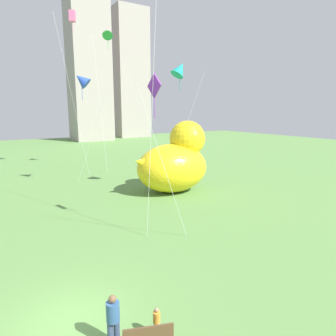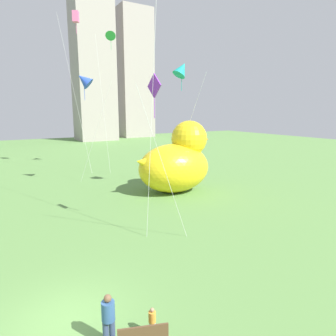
{
  "view_description": "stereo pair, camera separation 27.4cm",
  "coord_description": "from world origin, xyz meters",
  "views": [
    {
      "loc": [
        -1.79,
        -9.09,
        6.86
      ],
      "look_at": [
        6.76,
        4.76,
        3.72
      ],
      "focal_mm": 31.89,
      "sensor_mm": 36.0,
      "label": 1
    },
    {
      "loc": [
        -1.56,
        -9.23,
        6.86
      ],
      "look_at": [
        6.76,
        4.76,
        3.72
      ],
      "focal_mm": 31.89,
      "sensor_mm": 36.0,
      "label": 2
    }
  ],
  "objects": [
    {
      "name": "giant_inflatable_duck",
      "position": [
        11.84,
        11.87,
        2.57
      ],
      "size": [
        7.27,
        4.67,
        6.03
      ],
      "color": "yellow",
      "rests_on": "ground"
    },
    {
      "name": "kite_green",
      "position": [
        10.66,
        23.46,
        15.02
      ],
      "size": [
        2.19,
        2.49,
        15.84
      ],
      "color": "silver",
      "rests_on": "ground"
    },
    {
      "name": "kite_pink",
      "position": [
        7.4,
        25.02,
        16.5
      ],
      "size": [
        2.44,
        2.43,
        17.2
      ],
      "color": "silver",
      "rests_on": "ground"
    },
    {
      "name": "kite_blue",
      "position": [
        5.77,
        17.21,
        9.43
      ],
      "size": [
        3.46,
        3.35,
        10.22
      ],
      "color": "silver",
      "rests_on": "ground"
    },
    {
      "name": "kite_purple",
      "position": [
        6.14,
        5.09,
        7.85
      ],
      "size": [
        2.72,
        2.24,
        8.79
      ],
      "color": "silver",
      "rests_on": "ground"
    },
    {
      "name": "person_child",
      "position": [
        2.17,
        -2.01,
        0.52
      ],
      "size": [
        0.23,
        0.23,
        0.94
      ],
      "color": "silver",
      "rests_on": "ground"
    },
    {
      "name": "city_skyline",
      "position": [
        6.56,
        63.54,
        14.04
      ],
      "size": [
        61.27,
        18.68,
        34.61
      ],
      "color": "slate",
      "rests_on": "ground"
    },
    {
      "name": "ground_plane",
      "position": [
        0.0,
        0.0,
        0.0
      ],
      "size": [
        140.0,
        140.0,
        0.0
      ],
      "primitive_type": "plane",
      "color": "#5C8A46"
    },
    {
      "name": "person_adult",
      "position": [
        0.91,
        -1.65,
        0.89
      ],
      "size": [
        0.4,
        0.4,
        1.61
      ],
      "color": "#38476B",
      "rests_on": "ground"
    },
    {
      "name": "kite_teal",
      "position": [
        12.13,
        11.65,
        10.1
      ],
      "size": [
        3.18,
        2.97,
        10.88
      ],
      "color": "silver",
      "rests_on": "ground"
    }
  ]
}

